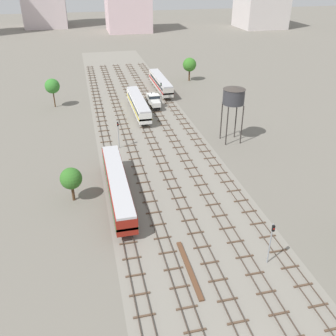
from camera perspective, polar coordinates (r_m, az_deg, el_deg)
The scene contains 19 objects.
ground_plane at distance 83.16m, azimuth -3.20°, elevation 5.55°, with size 480.00×480.00×0.00m, color slate.
ballast_bed at distance 83.16m, azimuth -3.20°, elevation 5.55°, with size 22.56×176.00×0.01m, color gray.
track_far_left at distance 83.08m, azimuth -9.65°, elevation 5.25°, with size 2.40×126.00×0.29m.
track_left at distance 83.42m, azimuth -6.47°, elevation 5.59°, with size 2.40×126.00×0.29m.
track_centre_left at distance 84.01m, azimuth -3.32°, elevation 5.90°, with size 2.40×126.00×0.29m.
track_centre at distance 84.86m, azimuth -0.22°, elevation 6.19°, with size 2.40×126.00×0.29m.
track_centre_right at distance 85.95m, azimuth 2.81°, elevation 6.45°, with size 2.40×126.00×0.29m.
passenger_coach_far_left_nearest at distance 58.43m, azimuth -7.69°, elevation -2.47°, with size 2.96×22.00×3.80m.
diesel_railcar_centre_left_near at distance 92.76m, azimuth -4.54°, elevation 9.71°, with size 2.96×20.50×3.80m.
shunter_loco_centre_mid at distance 97.61m, azimuth -2.20°, elevation 10.39°, with size 2.74×8.46×3.10m.
diesel_railcar_centre_right_midfar at distance 110.53m, azimuth -1.15°, elevation 12.92°, with size 2.96×20.50×3.80m.
water_tower at distance 76.18m, azimuth 9.98°, elevation 10.74°, with size 4.49×4.49×11.57m.
signal_post_nearest at distance 47.05m, azimuth 15.41°, elevation -10.38°, with size 0.28×0.47×5.93m.
signal_post_near at distance 99.13m, azimuth -1.08°, elevation 11.70°, with size 0.28×0.47×5.81m.
signal_post_mid at distance 74.63m, azimuth -7.58°, elevation 5.54°, with size 0.28×0.47×5.67m.
lineside_tree_0 at distance 120.77m, azimuth 3.29°, elevation 15.42°, with size 4.18×4.18×7.14m.
lineside_tree_1 at distance 100.78m, azimuth -17.20°, elevation 11.81°, with size 3.71×3.71×7.36m.
lineside_tree_2 at distance 58.83m, azimuth -14.54°, elevation -1.58°, with size 3.37×3.37×5.56m.
spare_rail_bundle at distance 46.97m, azimuth 3.25°, elevation -15.10°, with size 0.60×10.00×0.24m, color brown.
Camera 1 is at (-13.08, -19.39, 32.57)m, focal length 40.05 mm.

